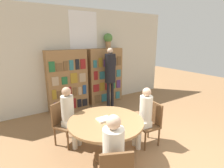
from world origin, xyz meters
TOP-DOWN VIEW (x-y plane):
  - wall_back at (0.00, 3.77)m, footprint 6.40×0.07m
  - bookshelf_left at (-0.65, 3.57)m, footprint 1.18×0.34m
  - bookshelf_right at (0.65, 3.57)m, footprint 1.18×0.34m
  - flower_vase at (0.78, 3.58)m, footprint 0.29×0.29m
  - reading_table at (-0.86, 1.03)m, footprint 1.33×1.33m
  - chair_left_side at (-1.36, 1.90)m, footprint 0.54×0.54m
  - chair_far_side at (0.13, 0.91)m, footprint 0.44×0.44m
  - seated_reader_left at (-1.27, 1.74)m, footprint 0.37×0.40m
  - seated_reader_right at (-0.05, 0.93)m, footprint 0.38×0.28m
  - seated_reader_back at (-1.21, 0.28)m, footprint 0.39×0.42m
  - librarian_standing at (0.53, 3.07)m, footprint 0.33×0.60m
  - open_book_on_table at (-0.88, 1.06)m, footprint 0.24×0.18m

SIDE VIEW (x-z plane):
  - chair_left_side at x=-1.36m, z-range 0.05..0.93m
  - chair_far_side at x=0.13m, z-range 0.05..0.93m
  - reading_table at x=-0.86m, z-range 0.26..0.99m
  - seated_reader_right at x=-0.05m, z-range 0.07..1.29m
  - seated_reader_left at x=-1.27m, z-range 0.07..1.30m
  - seated_reader_back at x=-1.21m, z-range 0.09..1.32m
  - open_book_on_table at x=-0.88m, z-range 0.73..0.76m
  - bookshelf_right at x=0.65m, z-range 0.00..1.80m
  - bookshelf_left at x=-0.65m, z-range 0.00..1.80m
  - librarian_standing at x=0.53m, z-range 0.23..2.07m
  - wall_back at x=0.00m, z-range 0.01..3.01m
  - flower_vase at x=0.78m, z-range 1.85..2.32m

